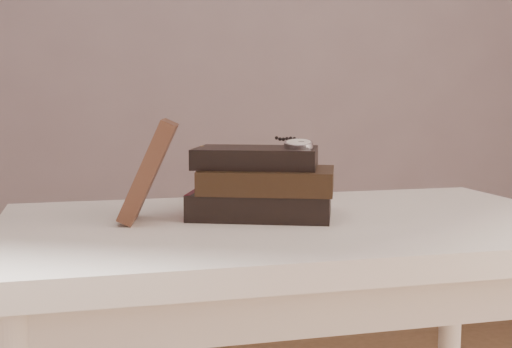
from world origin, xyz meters
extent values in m
cube|color=white|center=(0.00, 0.35, 0.73)|extent=(1.00, 0.60, 0.04)
cube|color=white|center=(0.00, 0.35, 0.67)|extent=(0.88, 0.49, 0.08)
cube|color=black|center=(-0.05, 0.39, 0.77)|extent=(0.29, 0.24, 0.05)
cube|color=#F1E9C5|center=(-0.05, 0.39, 0.77)|extent=(0.27, 0.23, 0.04)
cube|color=gold|center=(-0.15, 0.46, 0.77)|extent=(0.01, 0.01, 0.05)
cube|color=maroon|center=(-0.16, 0.43, 0.77)|extent=(0.07, 0.15, 0.05)
cube|color=black|center=(-0.04, 0.38, 0.82)|extent=(0.27, 0.23, 0.04)
cube|color=#F1E9C5|center=(-0.04, 0.38, 0.82)|extent=(0.26, 0.21, 0.03)
cube|color=gold|center=(-0.14, 0.44, 0.82)|extent=(0.01, 0.01, 0.04)
cube|color=black|center=(-0.06, 0.41, 0.85)|extent=(0.25, 0.21, 0.04)
cube|color=#F1E9C5|center=(-0.06, 0.40, 0.85)|extent=(0.24, 0.20, 0.03)
cube|color=gold|center=(-0.15, 0.46, 0.85)|extent=(0.01, 0.01, 0.04)
cube|color=#3B2016|center=(-0.25, 0.39, 0.84)|extent=(0.12, 0.13, 0.17)
cylinder|color=silver|center=(0.00, 0.35, 0.88)|extent=(0.07, 0.07, 0.02)
cylinder|color=white|center=(0.00, 0.35, 0.88)|extent=(0.05, 0.05, 0.01)
torus|color=silver|center=(0.00, 0.35, 0.88)|extent=(0.06, 0.06, 0.01)
cylinder|color=silver|center=(0.01, 0.38, 0.88)|extent=(0.01, 0.01, 0.01)
cube|color=black|center=(0.00, 0.36, 0.88)|extent=(0.01, 0.01, 0.00)
cube|color=black|center=(0.01, 0.35, 0.88)|extent=(0.01, 0.00, 0.00)
sphere|color=black|center=(0.01, 0.39, 0.88)|extent=(0.01, 0.01, 0.01)
sphere|color=black|center=(0.01, 0.40, 0.88)|extent=(0.01, 0.01, 0.01)
sphere|color=black|center=(0.01, 0.42, 0.88)|extent=(0.01, 0.01, 0.01)
sphere|color=black|center=(0.01, 0.43, 0.88)|extent=(0.01, 0.01, 0.01)
sphere|color=black|center=(0.00, 0.45, 0.88)|extent=(0.01, 0.01, 0.01)
sphere|color=black|center=(0.00, 0.46, 0.88)|extent=(0.01, 0.01, 0.01)
sphere|color=black|center=(0.00, 0.47, 0.88)|extent=(0.01, 0.01, 0.01)
torus|color=silver|center=(-0.13, 0.50, 0.82)|extent=(0.05, 0.03, 0.05)
torus|color=silver|center=(-0.08, 0.48, 0.82)|extent=(0.05, 0.03, 0.05)
cylinder|color=silver|center=(-0.10, 0.49, 0.82)|extent=(0.01, 0.01, 0.00)
cylinder|color=silver|center=(-0.13, 0.56, 0.81)|extent=(0.04, 0.10, 0.03)
cylinder|color=silver|center=(-0.04, 0.53, 0.81)|extent=(0.04, 0.10, 0.03)
camera|label=1|loc=(-0.35, -0.74, 0.96)|focal=47.48mm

